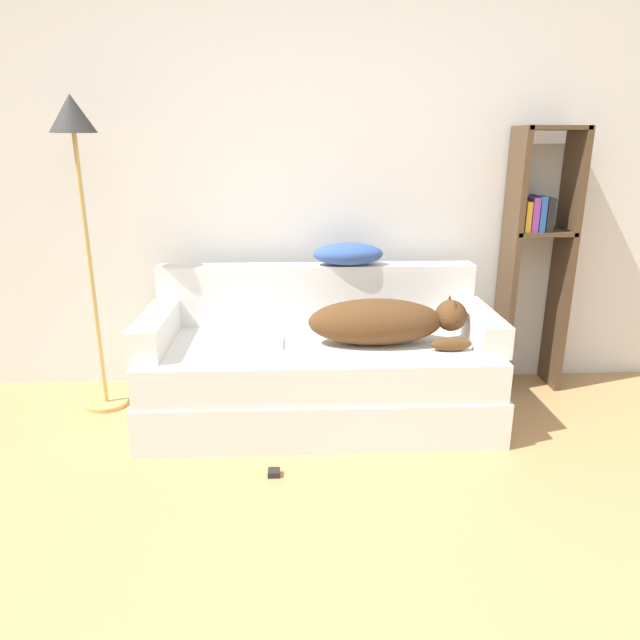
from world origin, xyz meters
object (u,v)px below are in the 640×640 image
dog (384,321)px  power_adapter (274,473)px  couch (319,380)px  bookshelf (537,248)px  laptop (254,343)px  throw_pillow (348,254)px  floor_lamp (77,161)px

dog → power_adapter: 0.97m
power_adapter → couch: bearing=68.1°
dog → bookshelf: size_ratio=0.54×
laptop → throw_pillow: bearing=35.4°
couch → floor_lamp: bearing=170.6°
power_adapter → throw_pillow: bearing=65.6°
dog → throw_pillow: bearing=112.6°
laptop → power_adapter: 0.72m
floor_lamp → power_adapter: (1.01, -0.79, -1.38)m
dog → floor_lamp: floor_lamp is taller
couch → dog: size_ratio=2.23×
throw_pillow → bookshelf: bookshelf is taller
bookshelf → floor_lamp: size_ratio=0.92×
bookshelf → laptop: bearing=-165.2°
power_adapter → floor_lamp: bearing=141.9°
dog → laptop: dog is taller
couch → throw_pillow: (0.18, 0.33, 0.65)m
laptop → throw_pillow: size_ratio=0.76×
laptop → floor_lamp: floor_lamp is taller
couch → floor_lamp: size_ratio=1.10×
throw_pillow → power_adapter: (-0.42, -0.92, -0.85)m
bookshelf → power_adapter: 2.05m
laptop → power_adapter: bearing=-77.9°
dog → throw_pillow: 0.51m
dog → laptop: size_ratio=2.72×
couch → throw_pillow: bearing=61.4°
dog → power_adapter: size_ratio=15.08×
couch → laptop: laptop is taller
laptop → power_adapter: size_ratio=5.54×
couch → bookshelf: 1.54m
floor_lamp → power_adapter: size_ratio=30.72×
laptop → bookshelf: 1.78m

